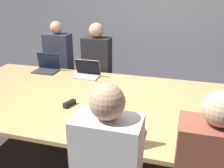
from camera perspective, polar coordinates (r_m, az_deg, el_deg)
ground_plane at (r=3.09m, az=-1.96°, el=-16.60°), size 24.00×24.00×0.00m
curtain_wall at (r=4.70m, az=6.64°, el=15.29°), size 12.00×0.06×2.80m
conference_table at (r=2.71m, az=-2.15°, el=-4.48°), size 3.64×1.69×0.77m
laptop_near_midright at (r=1.98m, az=2.30°, el=-10.84°), size 0.34×0.28×0.28m
laptop_far_left at (r=3.67m, az=-14.62°, el=3.99°), size 0.33×0.24×0.25m
person_far_left at (r=4.10m, az=-11.91°, el=3.73°), size 0.40×0.24×1.41m
laptop_far_midleft at (r=3.34m, az=-5.76°, el=2.78°), size 0.34×0.23×0.23m
person_far_midleft at (r=3.74m, az=-3.41°, el=2.58°), size 0.40×0.24×1.43m
laptop_near_right at (r=1.96m, az=23.15°, el=-13.71°), size 0.36×0.24×0.24m
stapler at (r=2.57m, az=-9.70°, el=-4.44°), size 0.09×0.16×0.05m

